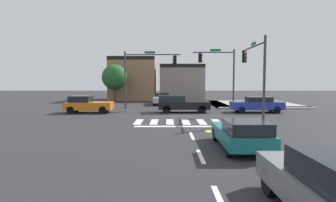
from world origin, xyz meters
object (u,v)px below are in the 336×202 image
traffic_signal_northwest (146,68)px  car_silver (161,98)px  car_teal (241,134)px  roadside_tree (114,77)px  car_black (180,104)px  traffic_signal_southeast (254,64)px  car_orange (87,104)px  traffic_signal_northeast (219,68)px  car_blue (256,104)px

traffic_signal_northwest → car_silver: traffic_signal_northwest is taller
car_teal → roadside_tree: roadside_tree is taller
car_black → car_silver: bearing=102.3°
car_silver → traffic_signal_southeast: bearing=29.4°
car_orange → car_black: bearing=1.9°
traffic_signal_northeast → traffic_signal_southeast: (1.22, -7.87, -0.13)m
traffic_signal_southeast → car_blue: traffic_signal_southeast is taller
roadside_tree → car_orange: bearing=-90.3°
traffic_signal_northwest → roadside_tree: 10.25m
traffic_signal_northwest → roadside_tree: bearing=119.5°
car_teal → car_silver: size_ratio=0.91×
car_black → car_silver: (-1.94, 8.87, -0.06)m
traffic_signal_northwest → car_teal: (5.31, -17.49, -3.53)m
traffic_signal_southeast → car_teal: (-3.48, -9.65, -3.48)m
car_teal → car_orange: bearing=37.6°
car_orange → car_teal: 17.05m
traffic_signal_northwest → roadside_tree: size_ratio=1.16×
car_silver → car_orange: bearing=-35.6°
car_blue → car_teal: 14.76m
traffic_signal_southeast → car_silver: 15.31m
traffic_signal_northeast → car_blue: size_ratio=1.34×
car_silver → roadside_tree: size_ratio=0.91×
car_black → car_teal: 13.92m
car_blue → roadside_tree: bearing=140.9°
car_black → traffic_signal_southeast: bearing=-37.5°
traffic_signal_northwest → car_black: (3.40, -3.70, -3.40)m
car_blue → car_silver: 12.53m
car_black → roadside_tree: 15.37m
traffic_signal_northeast → car_black: size_ratio=1.34×
traffic_signal_northwest → car_blue: (10.39, -3.63, -3.47)m
traffic_signal_southeast → car_silver: size_ratio=1.28×
traffic_signal_northwest → car_orange: (-5.08, -3.98, -3.44)m
car_teal → roadside_tree: size_ratio=0.82×
car_orange → car_black: (8.49, 0.28, 0.03)m
traffic_signal_southeast → car_blue: 5.65m
traffic_signal_northwest → car_orange: size_ratio=1.43×
car_teal → car_blue: bearing=-20.1°
car_orange → car_teal: bearing=-52.4°
car_black → traffic_signal_northeast: bearing=41.8°
car_black → roadside_tree: bearing=123.8°
car_teal → roadside_tree: bearing=21.4°
car_orange → car_blue: size_ratio=0.90×
traffic_signal_northeast → traffic_signal_northwest: size_ratio=1.04×
traffic_signal_northeast → car_teal: bearing=82.7°
traffic_signal_northeast → car_silver: bearing=-40.1°
car_teal → car_silver: (-3.84, 22.66, 0.07)m
traffic_signal_northeast → traffic_signal_northwest: 7.57m
traffic_signal_southeast → car_orange: size_ratio=1.44×
car_teal → car_silver: bearing=9.6°
roadside_tree → traffic_signal_northeast: bearing=-35.1°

